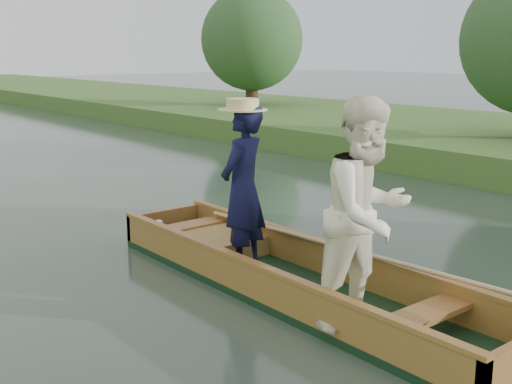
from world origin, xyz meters
TOP-DOWN VIEW (x-y plane):
  - ground at (0.00, 0.00)m, footprint 120.00×120.00m
  - punt at (-0.09, -0.30)m, footprint 1.20×5.00m

SIDE VIEW (x-z plane):
  - ground at x=0.00m, z-range 0.00..0.00m
  - punt at x=-0.09m, z-range -0.27..1.78m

